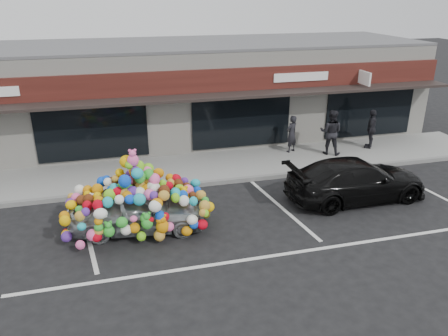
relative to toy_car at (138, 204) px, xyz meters
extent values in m
plane|color=black|center=(1.72, 0.01, -0.81)|extent=(90.00, 90.00, 0.00)
cube|color=silver|center=(1.72, 8.51, 1.29)|extent=(24.00, 6.00, 4.20)
cube|color=#59595B|center=(1.72, 8.51, 3.44)|extent=(24.00, 6.00, 0.12)
cube|color=#39140F|center=(1.72, 5.43, 2.34)|extent=(24.00, 0.18, 0.90)
cube|color=black|center=(1.72, 4.91, 1.84)|extent=(24.00, 1.20, 0.10)
cube|color=white|center=(9.92, 4.96, 2.24)|extent=(0.08, 0.95, 0.55)
cube|color=white|center=(7.22, 5.31, 2.34)|extent=(2.40, 0.04, 0.35)
cube|color=black|center=(-1.28, 5.48, 0.64)|extent=(4.20, 0.12, 2.30)
cube|color=black|center=(4.72, 5.48, 0.64)|extent=(4.20, 0.12, 2.30)
cube|color=black|center=(10.72, 5.48, 0.64)|extent=(4.20, 0.12, 2.30)
cube|color=gray|center=(1.72, 4.01, -0.73)|extent=(26.00, 3.00, 0.15)
cube|color=slate|center=(1.72, 2.51, -0.73)|extent=(26.00, 0.18, 0.16)
cube|color=silver|center=(-1.48, 0.21, -0.80)|extent=(0.73, 4.37, 0.01)
cube|color=silver|center=(4.52, 0.21, -0.80)|extent=(0.73, 4.37, 0.01)
cube|color=silver|center=(9.92, 0.21, -0.80)|extent=(0.73, 4.37, 0.01)
cube|color=silver|center=(3.72, -2.29, -0.80)|extent=(14.00, 0.12, 0.01)
imported|color=#A5ACB0|center=(0.00, 0.00, -0.16)|extent=(1.96, 3.95, 1.30)
ellipsoid|color=#F00400|center=(0.00, 0.00, 0.97)|extent=(1.32, 1.72, 0.97)
sphere|color=#FFF50F|center=(1.33, -0.15, 0.15)|extent=(0.34, 0.34, 0.34)
sphere|color=#0C34F4|center=(0.60, -0.84, -0.26)|extent=(0.36, 0.36, 0.36)
sphere|color=green|center=(-0.80, 0.84, -0.21)|extent=(0.30, 0.30, 0.30)
sphere|color=pink|center=(0.00, 0.00, 1.41)|extent=(0.32, 0.32, 0.32)
sphere|color=orange|center=(-1.14, 0.10, 0.16)|extent=(0.30, 0.30, 0.30)
imported|color=black|center=(7.11, 0.24, -0.12)|extent=(2.02, 4.76, 1.37)
imported|color=black|center=(6.66, 4.68, 0.12)|extent=(0.68, 0.59, 1.56)
imported|color=black|center=(8.12, 4.06, 0.27)|extent=(1.14, 1.09, 1.86)
imported|color=black|center=(10.15, 4.31, 0.19)|extent=(1.02, 0.95, 1.69)
camera|label=1|loc=(-0.40, -11.38, 5.65)|focal=35.00mm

